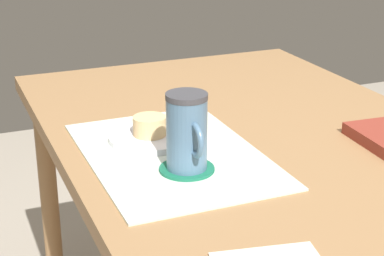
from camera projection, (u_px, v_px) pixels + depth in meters
The scene contains 6 objects.
dining_table at pixel (258, 170), 1.35m from camera, with size 1.26×0.81×0.75m.
placemat at pixel (173, 154), 1.22m from camera, with size 0.46×0.32×0.00m, color silver.
pastry_plate at pixel (150, 138), 1.28m from camera, with size 0.16×0.16×0.01m, color white.
pastry at pixel (150, 126), 1.27m from camera, with size 0.07×0.07×0.04m, color #E5BC7F.
coffee_coaster at pixel (187, 169), 1.15m from camera, with size 0.10×0.10×0.01m, color #196B4C.
coffee_mug at pixel (187, 132), 1.12m from camera, with size 0.11×0.07×0.14m.
Camera 1 is at (1.08, -0.60, 1.23)m, focal length 60.00 mm.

